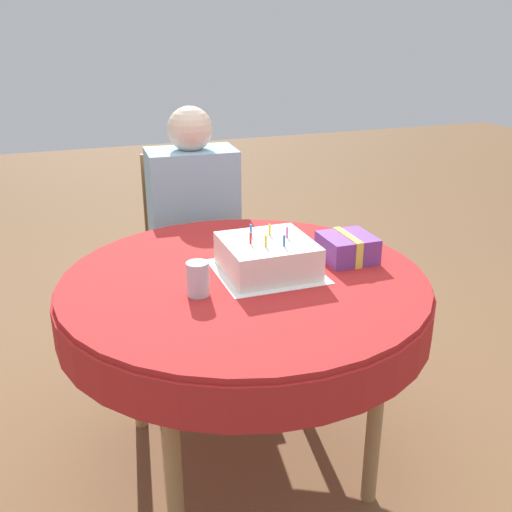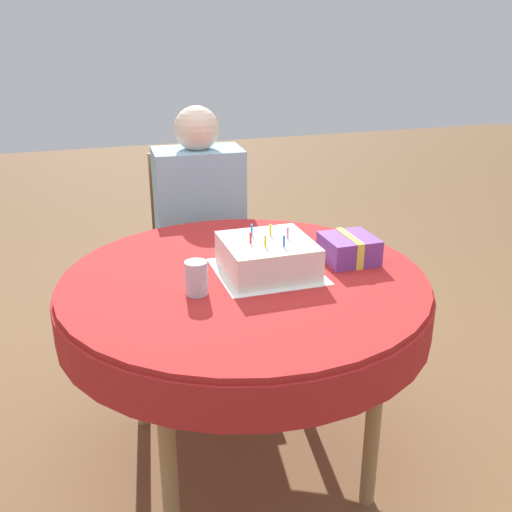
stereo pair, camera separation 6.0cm
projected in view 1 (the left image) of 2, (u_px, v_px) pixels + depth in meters
ground_plane at (246, 458)px, 2.21m from camera, size 12.00×12.00×0.00m
dining_table at (244, 300)px, 1.97m from camera, size 1.21×1.21×0.73m
chair at (192, 243)px, 2.88m from camera, size 0.47×0.47×0.92m
person at (194, 209)px, 2.72m from camera, size 0.41×0.35×1.16m
napkin at (267, 271)px, 1.98m from camera, size 0.33×0.33×0.00m
birthday_cake at (267, 256)px, 1.96m from camera, size 0.28×0.28×0.14m
drinking_glass at (198, 279)px, 1.80m from camera, size 0.07×0.07×0.11m
gift_box at (347, 248)px, 2.06m from camera, size 0.17×0.18×0.09m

